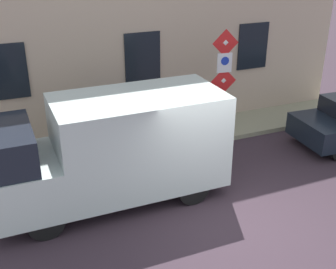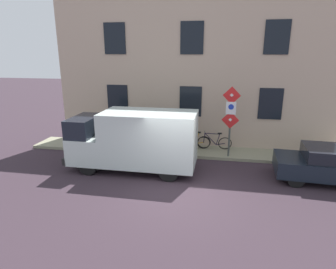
{
  "view_description": "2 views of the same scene",
  "coord_description": "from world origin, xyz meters",
  "px_view_note": "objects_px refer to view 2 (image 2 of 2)",
  "views": [
    {
      "loc": [
        -6.82,
        4.21,
        5.65
      ],
      "look_at": [
        2.52,
        0.25,
        1.03
      ],
      "focal_mm": 46.19,
      "sensor_mm": 36.0,
      "label": 1
    },
    {
      "loc": [
        -9.22,
        -1.47,
        4.83
      ],
      "look_at": [
        3.14,
        0.8,
        1.19
      ],
      "focal_mm": 30.74,
      "sensor_mm": 36.0,
      "label": 2
    }
  ],
  "objects_px": {
    "delivery_van": "(135,139)",
    "bicycle_purple": "(173,140)",
    "bicycle_orange": "(193,141)",
    "parked_hatchback": "(333,164)",
    "litter_bin": "(149,142)",
    "pedestrian": "(171,130)",
    "sign_post_stacked": "(231,114)",
    "bicycle_black": "(214,142)"
  },
  "relations": [
    {
      "from": "delivery_van",
      "to": "bicycle_purple",
      "type": "bearing_deg",
      "value": -111.83
    },
    {
      "from": "bicycle_purple",
      "to": "bicycle_orange",
      "type": "bearing_deg",
      "value": 179.81
    },
    {
      "from": "parked_hatchback",
      "to": "litter_bin",
      "type": "height_order",
      "value": "parked_hatchback"
    },
    {
      "from": "delivery_van",
      "to": "pedestrian",
      "type": "xyz_separation_m",
      "value": [
        2.6,
        -1.06,
        -0.26
      ]
    },
    {
      "from": "sign_post_stacked",
      "to": "bicycle_purple",
      "type": "xyz_separation_m",
      "value": [
        0.9,
        2.73,
        -1.64
      ]
    },
    {
      "from": "delivery_van",
      "to": "parked_hatchback",
      "type": "distance_m",
      "value": 7.72
    },
    {
      "from": "sign_post_stacked",
      "to": "bicycle_black",
      "type": "relative_size",
      "value": 1.81
    },
    {
      "from": "sign_post_stacked",
      "to": "parked_hatchback",
      "type": "bearing_deg",
      "value": -114.65
    },
    {
      "from": "delivery_van",
      "to": "bicycle_purple",
      "type": "relative_size",
      "value": 3.12
    },
    {
      "from": "sign_post_stacked",
      "to": "delivery_van",
      "type": "height_order",
      "value": "sign_post_stacked"
    },
    {
      "from": "pedestrian",
      "to": "parked_hatchback",
      "type": "bearing_deg",
      "value": 179.42
    },
    {
      "from": "bicycle_orange",
      "to": "litter_bin",
      "type": "bearing_deg",
      "value": 15.02
    },
    {
      "from": "delivery_van",
      "to": "parked_hatchback",
      "type": "xyz_separation_m",
      "value": [
        0.15,
        -7.69,
        -0.6
      ]
    },
    {
      "from": "sign_post_stacked",
      "to": "pedestrian",
      "type": "height_order",
      "value": "sign_post_stacked"
    },
    {
      "from": "sign_post_stacked",
      "to": "parked_hatchback",
      "type": "relative_size",
      "value": 0.76
    },
    {
      "from": "bicycle_orange",
      "to": "pedestrian",
      "type": "xyz_separation_m",
      "value": [
        -0.2,
        1.1,
        0.56
      ]
    },
    {
      "from": "delivery_van",
      "to": "bicycle_black",
      "type": "distance_m",
      "value": 4.32
    },
    {
      "from": "sign_post_stacked",
      "to": "bicycle_orange",
      "type": "distance_m",
      "value": 2.53
    },
    {
      "from": "bicycle_purple",
      "to": "sign_post_stacked",
      "type": "bearing_deg",
      "value": 161.55
    },
    {
      "from": "bicycle_orange",
      "to": "sign_post_stacked",
      "type": "bearing_deg",
      "value": 147.44
    },
    {
      "from": "bicycle_black",
      "to": "sign_post_stacked",
      "type": "bearing_deg",
      "value": 122.95
    },
    {
      "from": "sign_post_stacked",
      "to": "parked_hatchback",
      "type": "distance_m",
      "value": 4.45
    },
    {
      "from": "bicycle_black",
      "to": "bicycle_orange",
      "type": "bearing_deg",
      "value": -4.21
    },
    {
      "from": "sign_post_stacked",
      "to": "parked_hatchback",
      "type": "height_order",
      "value": "sign_post_stacked"
    },
    {
      "from": "bicycle_purple",
      "to": "delivery_van",
      "type": "bearing_deg",
      "value": 67.92
    },
    {
      "from": "delivery_van",
      "to": "parked_hatchback",
      "type": "bearing_deg",
      "value": -178.82
    },
    {
      "from": "bicycle_black",
      "to": "bicycle_purple",
      "type": "relative_size",
      "value": 1.0
    },
    {
      "from": "bicycle_orange",
      "to": "bicycle_purple",
      "type": "bearing_deg",
      "value": -4.74
    },
    {
      "from": "sign_post_stacked",
      "to": "parked_hatchback",
      "type": "xyz_separation_m",
      "value": [
        -1.76,
        -3.83,
        -1.41
      ]
    },
    {
      "from": "parked_hatchback",
      "to": "bicycle_purple",
      "type": "distance_m",
      "value": 7.09
    },
    {
      "from": "parked_hatchback",
      "to": "bicycle_orange",
      "type": "height_order",
      "value": "parked_hatchback"
    },
    {
      "from": "sign_post_stacked",
      "to": "litter_bin",
      "type": "xyz_separation_m",
      "value": [
        0.15,
        3.82,
        -1.56
      ]
    },
    {
      "from": "sign_post_stacked",
      "to": "litter_bin",
      "type": "height_order",
      "value": "sign_post_stacked"
    },
    {
      "from": "delivery_van",
      "to": "bicycle_purple",
      "type": "xyz_separation_m",
      "value": [
        2.81,
        -1.13,
        -0.82
      ]
    },
    {
      "from": "delivery_van",
      "to": "pedestrian",
      "type": "bearing_deg",
      "value": -112.06
    },
    {
      "from": "pedestrian",
      "to": "litter_bin",
      "type": "bearing_deg",
      "value": 48.27
    },
    {
      "from": "parked_hatchback",
      "to": "delivery_van",
      "type": "bearing_deg",
      "value": 4.64
    },
    {
      "from": "delivery_van",
      "to": "bicycle_orange",
      "type": "relative_size",
      "value": 3.11
    },
    {
      "from": "sign_post_stacked",
      "to": "litter_bin",
      "type": "bearing_deg",
      "value": 87.8
    },
    {
      "from": "bicycle_black",
      "to": "bicycle_orange",
      "type": "height_order",
      "value": "same"
    },
    {
      "from": "parked_hatchback",
      "to": "litter_bin",
      "type": "distance_m",
      "value": 7.88
    },
    {
      "from": "sign_post_stacked",
      "to": "bicycle_black",
      "type": "distance_m",
      "value": 1.99
    }
  ]
}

